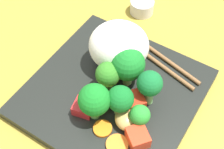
{
  "coord_description": "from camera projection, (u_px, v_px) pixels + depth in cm",
  "views": [
    {
      "loc": [
        -24.54,
        -14.18,
        42.67
      ],
      "look_at": [
        1.22,
        0.97,
        3.64
      ],
      "focal_mm": 50.74,
      "sensor_mm": 36.0,
      "label": 1
    }
  ],
  "objects": [
    {
      "name": "chopstick_pair",
      "position": [
        149.0,
        52.0,
        0.54
      ],
      "size": [
        7.62,
        20.12,
        0.67
      ],
      "rotation": [
        0.0,
        0.0,
        1.3
      ],
      "color": "brown",
      "rests_on": "square_plate"
    },
    {
      "name": "square_plate",
      "position": [
        113.0,
        93.0,
        0.5
      ],
      "size": [
        26.22,
        26.22,
        1.64
      ],
      "primitive_type": "cube",
      "rotation": [
        0.0,
        0.0,
        -0.03
      ],
      "color": "black",
      "rests_on": "ground_plane"
    },
    {
      "name": "pepper_chunk_1",
      "position": [
        138.0,
        138.0,
        0.44
      ],
      "size": [
        4.07,
        4.1,
        2.27
      ],
      "primitive_type": "cube",
      "rotation": [
        0.0,
        0.0,
        4.01
      ],
      "color": "red",
      "rests_on": "square_plate"
    },
    {
      "name": "pepper_chunk_0",
      "position": [
        133.0,
        102.0,
        0.47
      ],
      "size": [
        4.27,
        4.25,
        2.27
      ],
      "primitive_type": "cube",
      "rotation": [
        0.0,
        0.0,
        4.01
      ],
      "color": "red",
      "rests_on": "square_plate"
    },
    {
      "name": "chicken_piece_1",
      "position": [
        125.0,
        119.0,
        0.45
      ],
      "size": [
        4.58,
        4.64,
        2.32
      ],
      "primitive_type": "ellipsoid",
      "rotation": [
        0.0,
        0.0,
        4.0
      ],
      "color": "tan",
      "rests_on": "square_plate"
    },
    {
      "name": "chicken_piece_0",
      "position": [
        90.0,
        93.0,
        0.48
      ],
      "size": [
        3.36,
        3.19,
        1.83
      ],
      "primitive_type": "ellipsoid",
      "rotation": [
        0.0,
        0.0,
        6.15
      ],
      "color": "tan",
      "rests_on": "square_plate"
    },
    {
      "name": "broccoli_floret_2",
      "position": [
        108.0,
        74.0,
        0.48
      ],
      "size": [
        3.83,
        3.83,
        5.42
      ],
      "color": "#62A849",
      "rests_on": "square_plate"
    },
    {
      "name": "carrot_slice_2",
      "position": [
        103.0,
        129.0,
        0.45
      ],
      "size": [
        3.86,
        3.86,
        0.44
      ],
      "primitive_type": "cylinder",
      "rotation": [
        0.0,
        0.0,
        5.62
      ],
      "color": "orange",
      "rests_on": "square_plate"
    },
    {
      "name": "chicken_piece_3",
      "position": [
        102.0,
        99.0,
        0.47
      ],
      "size": [
        4.39,
        4.47,
        2.3
      ],
      "primitive_type": "ellipsoid",
      "rotation": [
        0.0,
        0.0,
        2.26
      ],
      "color": "tan",
      "rests_on": "square_plate"
    },
    {
      "name": "broccoli_floret_1",
      "position": [
        150.0,
        84.0,
        0.46
      ],
      "size": [
        3.84,
        3.84,
        6.17
      ],
      "color": "#75AF60",
      "rests_on": "square_plate"
    },
    {
      "name": "carrot_slice_1",
      "position": [
        117.0,
        145.0,
        0.44
      ],
      "size": [
        4.48,
        4.48,
        0.43
      ],
      "primitive_type": "cylinder",
      "rotation": [
        0.0,
        0.0,
        0.84
      ],
      "color": "orange",
      "rests_on": "square_plate"
    },
    {
      "name": "rice_mound",
      "position": [
        119.0,
        46.0,
        0.5
      ],
      "size": [
        11.91,
        12.4,
        8.23
      ],
      "primitive_type": "ellipsoid",
      "rotation": [
        0.0,
        0.0,
        2.04
      ],
      "color": "white",
      "rests_on": "square_plate"
    },
    {
      "name": "carrot_slice_0",
      "position": [
        117.0,
        99.0,
        0.48
      ],
      "size": [
        2.57,
        2.57,
        0.77
      ],
      "primitive_type": "cylinder",
      "rotation": [
        0.0,
        0.0,
        3.32
      ],
      "color": "orange",
      "rests_on": "square_plate"
    },
    {
      "name": "broccoli_floret_3",
      "position": [
        140.0,
        116.0,
        0.44
      ],
      "size": [
        2.97,
        2.97,
        4.22
      ],
      "color": "#7CC155",
      "rests_on": "square_plate"
    },
    {
      "name": "broccoli_floret_0",
      "position": [
        120.0,
        100.0,
        0.44
      ],
      "size": [
        3.91,
        3.91,
        5.94
      ],
      "color": "#80AE5B",
      "rests_on": "square_plate"
    },
    {
      "name": "sauce_cup",
      "position": [
        142.0,
        7.0,
        0.62
      ],
      "size": [
        4.63,
        4.63,
        2.66
      ],
      "primitive_type": "cylinder",
      "color": "silver",
      "rests_on": "ground_plane"
    },
    {
      "name": "broccoli_floret_4",
      "position": [
        128.0,
        64.0,
        0.48
      ],
      "size": [
        5.29,
        5.29,
        6.85
      ],
      "color": "#7CAE5B",
      "rests_on": "square_plate"
    },
    {
      "name": "ground_plane",
      "position": [
        113.0,
        99.0,
        0.52
      ],
      "size": [
        110.0,
        110.0,
        2.0
      ],
      "primitive_type": "cube",
      "color": "olive"
    },
    {
      "name": "broccoli_floret_5",
      "position": [
        96.0,
        101.0,
        0.44
      ],
      "size": [
        4.69,
        4.69,
        6.64
      ],
      "color": "#65AC49",
      "rests_on": "square_plate"
    },
    {
      "name": "pepper_chunk_2",
      "position": [
        84.0,
        107.0,
        0.47
      ],
      "size": [
        3.28,
        3.34,
        1.68
      ],
      "primitive_type": "cube",
      "rotation": [
        0.0,
        0.0,
        0.18
      ],
      "color": "red",
      "rests_on": "square_plate"
    }
  ]
}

